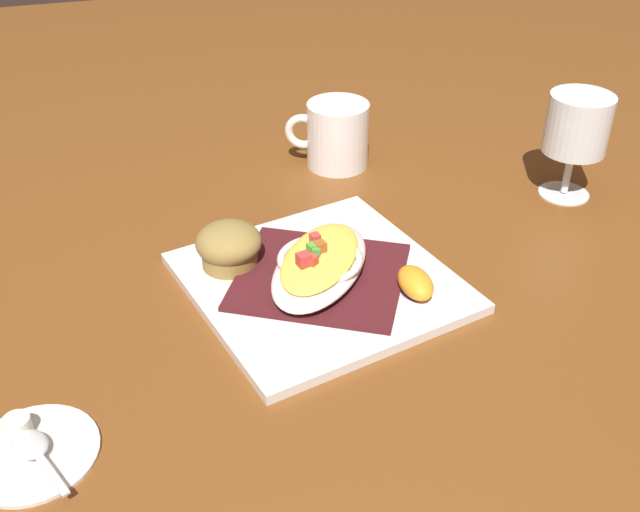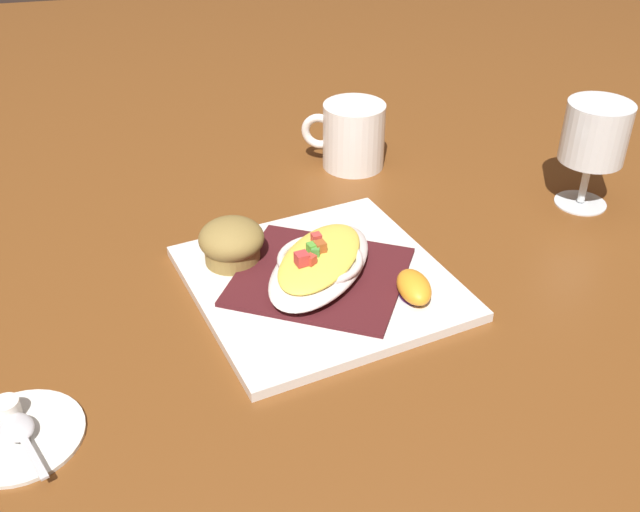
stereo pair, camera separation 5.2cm
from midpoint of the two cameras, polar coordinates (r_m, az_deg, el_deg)
name	(u,v)px [view 2 (the right image)]	position (r m, az deg, el deg)	size (l,w,h in m)	color
ground_plane	(320,286)	(0.85, 1.76, -2.36)	(2.60, 2.60, 0.00)	brown
square_plate	(320,282)	(0.85, 1.76, -2.04)	(0.28, 0.28, 0.01)	white
folded_napkin	(320,276)	(0.85, 1.77, -1.58)	(0.17, 0.18, 0.01)	#46161A
gratin_dish	(320,262)	(0.84, 1.79, -0.52)	(0.18, 0.20, 0.04)	silver
muffin	(232,242)	(0.87, -5.02, 1.04)	(0.08, 0.08, 0.05)	olive
orange_garnish	(414,288)	(0.82, 8.98, -2.44)	(0.05, 0.06, 0.03)	#461861
coffee_mug	(353,139)	(1.10, 3.88, 8.84)	(0.12, 0.09, 0.09)	white
stemmed_glass	(595,138)	(1.04, 21.53, 8.33)	(0.08, 0.08, 0.14)	white
creamer_saucer	(19,435)	(0.72, -19.94, -12.70)	(0.11, 0.11, 0.01)	white
spoon	(18,430)	(0.71, -19.99, -12.36)	(0.05, 0.09, 0.01)	silver
creamer_cup_0	(7,408)	(0.73, -20.81, -10.80)	(0.02, 0.02, 0.02)	white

